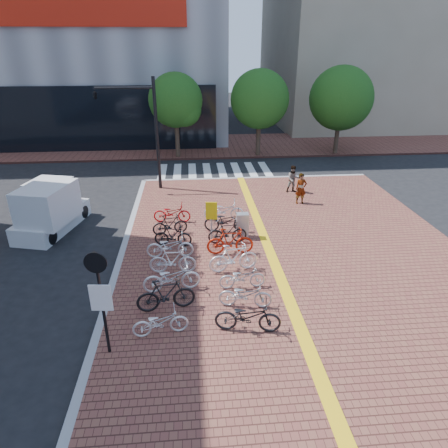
{
  "coord_description": "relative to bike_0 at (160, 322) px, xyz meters",
  "views": [
    {
      "loc": [
        -1.08,
        -11.85,
        7.91
      ],
      "look_at": [
        0.15,
        2.58,
        1.3
      ],
      "focal_mm": 32.0,
      "sensor_mm": 36.0,
      "label": 1
    }
  ],
  "objects": [
    {
      "name": "pedestrian_a",
      "position": [
        6.72,
        9.87,
        0.39
      ],
      "size": [
        0.62,
        0.43,
        1.63
      ],
      "primitive_type": "imported",
      "rotation": [
        0.0,
        0.0,
        0.07
      ],
      "color": "gray",
      "rests_on": "sidewalk"
    },
    {
      "name": "kerb_west",
      "position": [
        -1.88,
        -2.54,
        -0.5
      ],
      "size": [
        0.25,
        34.0,
        0.15
      ],
      "primitive_type": "cube",
      "color": "gray",
      "rests_on": "ground"
    },
    {
      "name": "box_truck",
      "position": [
        -5.43,
        7.95,
        0.52
      ],
      "size": [
        2.69,
        4.34,
        2.33
      ],
      "color": "silver",
      "rests_on": "ground"
    },
    {
      "name": "notice_sign",
      "position": [
        -1.38,
        -0.65,
        1.55
      ],
      "size": [
        0.58,
        0.16,
        3.13
      ],
      "color": "black",
      "rests_on": "sidewalk"
    },
    {
      "name": "bike_8",
      "position": [
        2.53,
        -0.06,
        0.08
      ],
      "size": [
        2.02,
        0.97,
        1.02
      ],
      "primitive_type": "imported",
      "rotation": [
        0.0,
        0.0,
        1.41
      ],
      "color": "black",
      "rests_on": "sidewalk"
    },
    {
      "name": "ground",
      "position": [
        2.12,
        2.46,
        -0.57
      ],
      "size": [
        120.0,
        120.0,
        0.0
      ],
      "primitive_type": "plane",
      "color": "black",
      "rests_on": "ground"
    },
    {
      "name": "traffic_light_pole",
      "position": [
        -2.2,
        12.98,
        3.82
      ],
      "size": [
        3.3,
        1.27,
        6.15
      ],
      "color": "black",
      "rests_on": "sidewalk"
    },
    {
      "name": "bike_7",
      "position": [
        0.07,
        8.02,
        0.03
      ],
      "size": [
        1.77,
        0.72,
        0.91
      ],
      "primitive_type": "imported",
      "rotation": [
        0.0,
        0.0,
        1.5
      ],
      "color": "#B90D11",
      "rests_on": "sidewalk"
    },
    {
      "name": "kerb_north",
      "position": [
        5.12,
        14.46,
        -0.5
      ],
      "size": [
        14.0,
        0.25,
        0.15
      ],
      "primitive_type": "cube",
      "color": "gray",
      "rests_on": "ground"
    },
    {
      "name": "tactile_strip",
      "position": [
        4.12,
        -2.54,
        -0.42
      ],
      "size": [
        0.4,
        34.0,
        0.01
      ],
      "primitive_type": "cube",
      "color": "yellow",
      "rests_on": "sidewalk"
    },
    {
      "name": "yellow_sign",
      "position": [
        1.82,
        5.88,
        0.8
      ],
      "size": [
        0.48,
        0.14,
        1.77
      ],
      "color": "#B7B7BC",
      "rests_on": "sidewalk"
    },
    {
      "name": "bike_10",
      "position": [
        2.66,
        2.2,
        -0.0
      ],
      "size": [
        1.62,
        0.62,
        0.84
      ],
      "primitive_type": "imported",
      "rotation": [
        0.0,
        0.0,
        1.61
      ],
      "color": "#BBBBC0",
      "rests_on": "sidewalk"
    },
    {
      "name": "sidewalk",
      "position": [
        5.12,
        -2.54,
        -0.5
      ],
      "size": [
        14.0,
        34.0,
        0.15
      ],
      "primitive_type": "cube",
      "color": "brown",
      "rests_on": "ground"
    },
    {
      "name": "far_sidewalk",
      "position": [
        2.12,
        23.46,
        -0.5
      ],
      "size": [
        70.0,
        8.0,
        0.15
      ],
      "primitive_type": "cube",
      "color": "brown",
      "rests_on": "ground"
    },
    {
      "name": "bike_0",
      "position": [
        0.0,
        0.0,
        0.0
      ],
      "size": [
        1.68,
        0.8,
        0.85
      ],
      "primitive_type": "imported",
      "rotation": [
        0.0,
        0.0,
        1.72
      ],
      "color": "white",
      "rests_on": "sidewalk"
    },
    {
      "name": "utility_box",
      "position": [
        3.17,
        6.12,
        0.13
      ],
      "size": [
        0.51,
        0.37,
        1.11
      ],
      "primitive_type": "cube",
      "rotation": [
        0.0,
        0.0,
        0.0
      ],
      "color": "#B0AFB4",
      "rests_on": "sidewalk"
    },
    {
      "name": "bike_3",
      "position": [
        0.25,
        3.4,
        0.09
      ],
      "size": [
        1.74,
        0.56,
        1.04
      ],
      "primitive_type": "imported",
      "rotation": [
        0.0,
        0.0,
        1.53
      ],
      "color": "white",
      "rests_on": "sidewalk"
    },
    {
      "name": "crosswalk",
      "position": [
        2.62,
        16.46,
        -0.57
      ],
      "size": [
        7.5,
        4.0,
        0.01
      ],
      "color": "silver",
      "rests_on": "ground"
    },
    {
      "name": "bike_14",
      "position": [
        2.52,
        6.76,
        0.09
      ],
      "size": [
        2.05,
        0.94,
        1.04
      ],
      "primitive_type": "imported",
      "rotation": [
        0.0,
        0.0,
        1.44
      ],
      "color": "black",
      "rests_on": "sidewalk"
    },
    {
      "name": "bike_4",
      "position": [
        0.1,
        4.61,
        0.06
      ],
      "size": [
        1.85,
        0.65,
        0.97
      ],
      "primitive_type": "imported",
      "rotation": [
        0.0,
        0.0,
        1.57
      ],
      "color": "white",
      "rests_on": "sidewalk"
    },
    {
      "name": "bike_13",
      "position": [
        2.47,
        5.62,
        0.07
      ],
      "size": [
        1.68,
        0.57,
        0.99
      ],
      "primitive_type": "imported",
      "rotation": [
        0.0,
        0.0,
        1.63
      ],
      "color": "black",
      "rests_on": "sidewalk"
    },
    {
      "name": "building_beige",
      "position": [
        20.12,
        34.46,
        8.43
      ],
      "size": [
        20.0,
        18.0,
        18.0
      ],
      "primitive_type": "cube",
      "color": "gray",
      "rests_on": "ground"
    },
    {
      "name": "bike_2",
      "position": [
        0.25,
        2.25,
        0.09
      ],
      "size": [
        2.02,
        0.93,
        1.02
      ],
      "primitive_type": "imported",
      "rotation": [
        0.0,
        0.0,
        1.7
      ],
      "color": "white",
      "rests_on": "sidewalk"
    },
    {
      "name": "bike_12",
      "position": [
        2.48,
        4.66,
        0.14
      ],
      "size": [
        1.87,
        0.54,
        1.12
      ],
      "primitive_type": "imported",
      "rotation": [
        0.0,
        0.0,
        1.58
      ],
      "color": "#A8200C",
      "rests_on": "sidewalk"
    },
    {
      "name": "bike_9",
      "position": [
        2.62,
        1.11,
        0.02
      ],
      "size": [
        1.78,
        0.86,
        0.9
      ],
      "primitive_type": "imported",
      "rotation": [
        0.0,
        0.0,
        1.41
      ],
      "color": "#AFB0B4",
      "rests_on": "sidewalk"
    },
    {
      "name": "bike_1",
      "position": [
        0.11,
        1.17,
        0.13
      ],
      "size": [
        1.92,
        0.8,
        1.12
      ],
      "primitive_type": "imported",
      "rotation": [
        0.0,
        0.0,
        1.72
      ],
      "color": "black",
      "rests_on": "sidewalk"
    },
    {
      "name": "bike_11",
      "position": [
        2.48,
        3.33,
        0.13
      ],
      "size": [
        1.91,
        0.82,
        1.11
      ],
      "primitive_type": "imported",
      "rotation": [
        0.0,
        0.0,
        1.74
      ],
      "color": "white",
      "rests_on": "sidewalk"
    },
    {
      "name": "pedestrian_b",
      "position": [
        6.75,
        11.61,
        0.34
      ],
      "size": [
        0.75,
        0.59,
        1.53
      ],
      "primitive_type": "imported",
      "rotation": [
        0.0,
        0.0,
        0.01
      ],
      "color": "#505765",
      "rests_on": "sidewalk"
    },
    {
      "name": "bike_6",
      "position": [
        0.03,
        6.69,
        0.04
      ],
      "size": [
        1.6,
        0.72,
        0.93
      ],
      "primitive_type": "imported",
      "rotation": [
        0.0,
        0.0,
        1.76
      ],
      "color": "black",
      "rests_on": "sidewalk"
    },
    {
      "name": "street_trees",
      "position": [
        7.16,
        19.91,
        3.52
      ],
      "size": [
        16.2,
        4.6,
        6.35
      ],
      "color": "#38281E",
      "rests_on": "far_sidewalk"
    },
    {
      "name": "bike_15",
      "position": [
        2.52,
        8.01,
        0.08
      ],
      "size": [
        1.95,
        0.81,
        1.0
      ],
      "primitive_type": "imported",
      "rotation": [
        0.0,
        0.0,
        1.49
      ],
      "color": "white",
      "rests_on": "sidewalk"
    },
    {
      "name": "bike_5",
      "position": [
        0.19,
        5.56,
        0.05
      ],
      "size": [
        1.62,
        0.69,
        0.95
      ],
      "primitive_type": "imported",
      "rotation": [
        0.0,
        0.0,
        1.41
      ],
      "color": "black",
      "rests_on": "sidewalk"
    }
  ]
}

